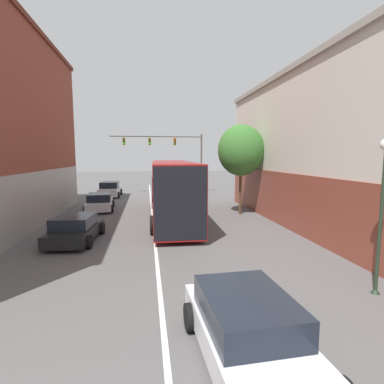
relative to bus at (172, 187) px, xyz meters
The scene contains 10 objects.
lane_center_line 2.44m from the bus, behind, with size 0.14×47.17×0.01m.
building_right_storefront 11.57m from the bus, 25.89° to the right, with size 8.31×23.48×8.94m.
bus is the anchor object (origin of this frame).
hatchback_foreground 14.03m from the bus, 88.69° to the right, with size 2.24×4.59×1.32m.
parked_car_left_near 6.61m from the bus, 143.44° to the left, with size 2.28×4.09×1.30m.
parked_car_left_mid 6.97m from the bus, 137.71° to the right, with size 2.33×4.17×1.29m.
parked_car_left_far 13.02m from the bus, 114.42° to the left, with size 2.16×4.41×1.50m.
traffic_signal_gantry 13.77m from the bus, 85.76° to the left, with size 9.88×0.36×6.45m.
street_lamp 12.71m from the bus, 66.49° to the right, with size 0.34×0.34×4.57m.
street_tree_near 5.46m from the bus, 10.18° to the left, with size 3.20×2.88×6.23m.
Camera 1 is at (-0.32, -1.51, 4.07)m, focal length 28.00 mm.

